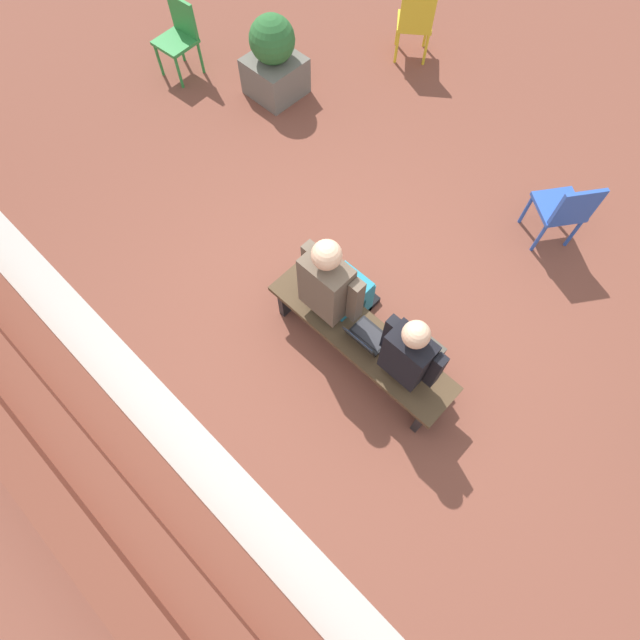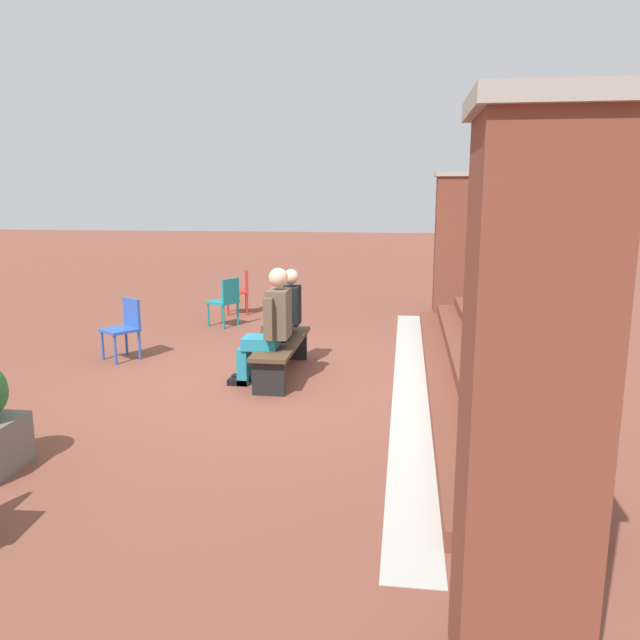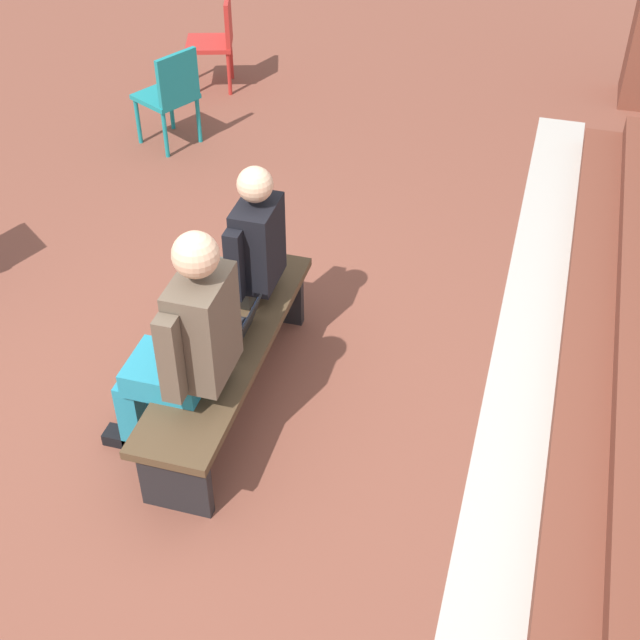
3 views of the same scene
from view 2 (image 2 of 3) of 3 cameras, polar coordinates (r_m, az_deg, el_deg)
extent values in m
plane|color=brown|center=(7.72, -4.24, -5.56)|extent=(60.00, 60.00, 0.00)
cube|color=#B7B2A8|center=(7.79, 8.22, -5.47)|extent=(8.33, 0.40, 0.01)
cube|color=brown|center=(7.81, 13.03, -5.07)|extent=(7.53, 0.90, 0.15)
cube|color=brown|center=(7.78, 14.18, -4.03)|extent=(7.53, 0.60, 0.15)
cube|color=brown|center=(7.76, 15.33, -2.99)|extent=(7.53, 0.30, 0.15)
cube|color=brown|center=(12.33, 11.76, 6.72)|extent=(0.56, 0.56, 2.57)
cube|color=gray|center=(12.29, 12.02, 12.88)|extent=(0.64, 0.64, 0.08)
cube|color=brown|center=(2.90, 18.59, -8.79)|extent=(0.56, 0.56, 2.57)
cube|color=gray|center=(2.75, 20.43, 18.15)|extent=(0.64, 0.64, 0.08)
cube|color=#4C3823|center=(7.83, -3.50, -2.10)|extent=(1.80, 0.44, 0.05)
cube|color=black|center=(8.64, -2.45, -2.32)|extent=(0.06, 0.37, 0.40)
cube|color=black|center=(7.13, -4.73, -5.35)|extent=(0.06, 0.37, 0.40)
cube|color=#4C473D|center=(8.27, -3.98, -0.79)|extent=(0.31, 0.36, 0.13)
cube|color=#4C473D|center=(8.45, -5.05, -2.49)|extent=(0.10, 0.11, 0.45)
cube|color=black|center=(8.51, -5.38, -3.74)|extent=(0.10, 0.22, 0.06)
cube|color=#4C473D|center=(8.30, -5.29, -2.76)|extent=(0.10, 0.11, 0.45)
cube|color=black|center=(8.36, -5.63, -4.03)|extent=(0.10, 0.22, 0.06)
cube|color=black|center=(8.18, -2.65, 1.33)|extent=(0.34, 0.22, 0.51)
cube|color=#195133|center=(8.20, -3.42, 1.10)|extent=(0.05, 0.01, 0.30)
cube|color=black|center=(8.40, -2.81, 1.48)|extent=(0.08, 0.09, 0.43)
cube|color=black|center=(7.98, -3.38, 0.94)|extent=(0.08, 0.09, 0.43)
sphere|color=#DBAD89|center=(8.12, -2.68, 3.97)|extent=(0.20, 0.20, 0.20)
cube|color=teal|center=(7.49, -5.45, -2.07)|extent=(0.35, 0.41, 0.14)
cube|color=teal|center=(7.70, -6.74, -3.93)|extent=(0.11, 0.12, 0.45)
cube|color=black|center=(7.76, -7.15, -5.25)|extent=(0.11, 0.25, 0.07)
cube|color=teal|center=(7.53, -7.09, -4.29)|extent=(0.11, 0.12, 0.45)
cube|color=black|center=(7.59, -7.50, -5.65)|extent=(0.11, 0.25, 0.07)
cube|color=brown|center=(7.37, -3.79, 0.58)|extent=(0.39, 0.25, 0.57)
cube|color=brown|center=(7.62, -3.95, 0.79)|extent=(0.09, 0.10, 0.49)
cube|color=brown|center=(7.15, -4.75, 0.07)|extent=(0.09, 0.10, 0.49)
sphere|color=#DBAD89|center=(7.30, -3.84, 3.90)|extent=(0.23, 0.23, 0.23)
cube|color=black|center=(7.88, -3.71, -1.74)|extent=(0.32, 0.22, 0.02)
cube|color=#2D2D33|center=(7.88, -3.78, -1.66)|extent=(0.29, 0.15, 0.00)
cube|color=black|center=(7.83, -2.71, -1.03)|extent=(0.32, 0.07, 0.19)
cube|color=#33519E|center=(7.83, -2.76, -1.03)|extent=(0.28, 0.06, 0.17)
cube|color=red|center=(12.01, -7.60, 2.57)|extent=(0.53, 0.53, 0.04)
cube|color=red|center=(11.98, -6.72, 3.64)|extent=(0.39, 0.16, 0.40)
cylinder|color=red|center=(12.22, -8.45, 1.65)|extent=(0.04, 0.04, 0.40)
cylinder|color=red|center=(11.86, -8.41, 1.36)|extent=(0.04, 0.04, 0.40)
cylinder|color=red|center=(12.23, -6.77, 1.71)|extent=(0.04, 0.04, 0.40)
cylinder|color=red|center=(11.87, -6.68, 1.42)|extent=(0.04, 0.04, 0.40)
cube|color=teal|center=(10.91, -8.88, 1.64)|extent=(0.57, 0.57, 0.04)
cube|color=teal|center=(10.74, -8.18, 2.70)|extent=(0.37, 0.22, 0.40)
cylinder|color=teal|center=(11.20, -8.88, 0.75)|extent=(0.04, 0.04, 0.40)
cylinder|color=teal|center=(10.95, -10.18, 0.45)|extent=(0.04, 0.04, 0.40)
cylinder|color=teal|center=(10.96, -7.52, 0.55)|extent=(0.04, 0.04, 0.40)
cylinder|color=teal|center=(10.70, -8.81, 0.25)|extent=(0.04, 0.04, 0.40)
cube|color=#2D56B7|center=(9.00, -17.82, -0.88)|extent=(0.59, 0.59, 0.04)
cube|color=#2D56B7|center=(9.04, -16.84, 0.67)|extent=(0.27, 0.34, 0.40)
cylinder|color=#2D56B7|center=(9.12, -19.26, -2.22)|extent=(0.04, 0.04, 0.40)
cylinder|color=#2D56B7|center=(8.81, -18.21, -2.63)|extent=(0.04, 0.04, 0.40)
cylinder|color=#2D56B7|center=(9.28, -17.28, -1.87)|extent=(0.04, 0.04, 0.40)
cylinder|color=#2D56B7|center=(8.97, -16.18, -2.25)|extent=(0.04, 0.04, 0.40)
camera|label=1|loc=(8.65, 8.33, 24.51)|focal=28.00mm
camera|label=3|loc=(4.26, 8.54, 30.41)|focal=50.00mm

